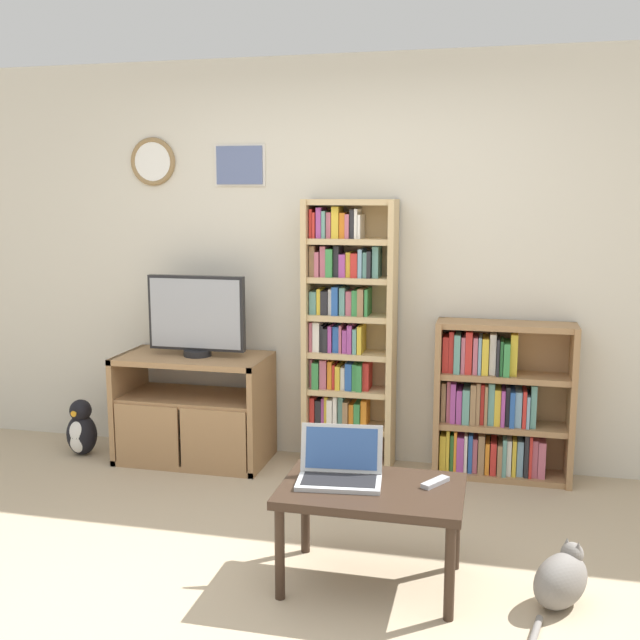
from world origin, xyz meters
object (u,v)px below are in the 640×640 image
television (196,316)px  bookshelf_short (495,405)px  laptop (340,468)px  penguin_figurine (81,430)px  coffee_table (372,499)px  tv_stand (193,408)px  remote_near_laptop (435,482)px  cat (562,579)px  bookshelf_tall (346,338)px

television → bookshelf_short: television is taller
laptop → penguin_figurine: 2.38m
bookshelf_short → coffee_table: (-0.53, -1.47, -0.06)m
tv_stand → television: television is taller
coffee_table → laptop: size_ratio=2.02×
remote_near_laptop → cat: remote_near_laptop is taller
bookshelf_short → remote_near_laptop: (-0.25, -1.38, 0.01)m
television → bookshelf_tall: (0.95, 0.16, -0.13)m
bookshelf_short → remote_near_laptop: bearing=-100.4°
television → bookshelf_tall: bookshelf_tall is taller
television → bookshelf_short: bearing=4.7°
remote_near_laptop → cat: (0.55, -0.09, -0.35)m
bookshelf_tall → bookshelf_short: bearing=-0.2°
coffee_table → laptop: laptop is taller
television → bookshelf_short: size_ratio=0.66×
laptop → television: bearing=127.2°
television → cat: television is taller
bookshelf_short → coffee_table: bookshelf_short is taller
bookshelf_short → remote_near_laptop: bookshelf_short is taller
laptop → remote_near_laptop: 0.43m
bookshelf_short → remote_near_laptop: size_ratio=6.13×
cat → television: bearing=-177.4°
television → cat: size_ratio=1.11×
bookshelf_tall → laptop: (0.26, -1.43, -0.32)m
tv_stand → cat: (2.22, -1.31, -0.24)m
television → cat: bearing=-31.1°
tv_stand → remote_near_laptop: size_ratio=6.11×
bookshelf_tall → cat: (1.24, -1.48, -0.72)m
tv_stand → coffee_table: (1.40, -1.30, 0.05)m
remote_near_laptop → television: bearing=175.1°
laptop → cat: 1.06m
cat → penguin_figurine: penguin_figurine is taller
television → remote_near_laptop: bearing=-36.9°
television → remote_near_laptop: (1.64, -1.23, -0.50)m
penguin_figurine → remote_near_laptop: bearing=-24.9°
remote_near_laptop → cat: bearing=22.6°
coffee_table → remote_near_laptop: bearing=18.2°
tv_stand → bookshelf_tall: 1.11m
bookshelf_tall → penguin_figurine: bookshelf_tall is taller
bookshelf_short → television: bearing=-175.3°
penguin_figurine → bookshelf_short: bearing=5.1°
bookshelf_tall → remote_near_laptop: 1.59m
television → penguin_figurine: bearing=-173.7°
tv_stand → coffee_table: bearing=-43.0°
bookshelf_short → remote_near_laptop: 1.40m
bookshelf_tall → coffee_table: bearing=-74.3°
bookshelf_short → tv_stand: bearing=-175.0°
television → coffee_table: television is taller
remote_near_laptop → penguin_figurine: bearing=-172.9°
tv_stand → coffee_table: tv_stand is taller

